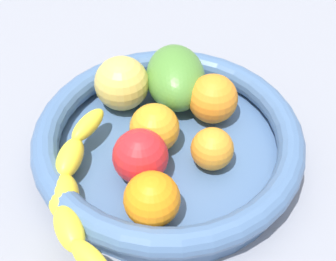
% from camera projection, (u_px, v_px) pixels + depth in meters
% --- Properties ---
extents(kitchen_counter, '(1.20, 1.20, 0.03)m').
position_uv_depth(kitchen_counter, '(168.00, 166.00, 0.68)').
color(kitchen_counter, gray).
rests_on(kitchen_counter, ground).
extents(fruit_bowl, '(0.35, 0.35, 0.06)m').
position_uv_depth(fruit_bowl, '(168.00, 143.00, 0.65)').
color(fruit_bowl, '#456491').
rests_on(fruit_bowl, kitchen_counter).
extents(banana_draped_left, '(0.11, 0.25, 0.05)m').
position_uv_depth(banana_draped_left, '(73.00, 191.00, 0.57)').
color(banana_draped_left, yellow).
rests_on(banana_draped_left, fruit_bowl).
extents(orange_front, '(0.06, 0.06, 0.06)m').
position_uv_depth(orange_front, '(154.00, 131.00, 0.63)').
color(orange_front, orange).
rests_on(orange_front, fruit_bowl).
extents(orange_mid_left, '(0.06, 0.06, 0.06)m').
position_uv_depth(orange_mid_left, '(152.00, 199.00, 0.55)').
color(orange_mid_left, orange).
rests_on(orange_mid_left, fruit_bowl).
extents(orange_mid_right, '(0.07, 0.07, 0.07)m').
position_uv_depth(orange_mid_right, '(213.00, 99.00, 0.67)').
color(orange_mid_right, orange).
rests_on(orange_mid_right, fruit_bowl).
extents(orange_rear, '(0.05, 0.05, 0.05)m').
position_uv_depth(orange_rear, '(212.00, 149.00, 0.62)').
color(orange_rear, orange).
rests_on(orange_rear, fruit_bowl).
extents(tomato_red, '(0.07, 0.07, 0.07)m').
position_uv_depth(tomato_red, '(140.00, 156.00, 0.60)').
color(tomato_red, red).
rests_on(tomato_red, fruit_bowl).
extents(mango_green, '(0.10, 0.13, 0.07)m').
position_uv_depth(mango_green, '(174.00, 77.00, 0.70)').
color(mango_green, '#4E8734').
rests_on(mango_green, fruit_bowl).
extents(apple_yellow, '(0.08, 0.08, 0.08)m').
position_uv_depth(apple_yellow, '(122.00, 83.00, 0.69)').
color(apple_yellow, '#E0BD56').
rests_on(apple_yellow, fruit_bowl).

